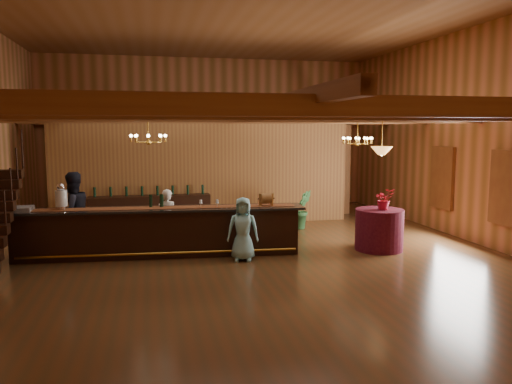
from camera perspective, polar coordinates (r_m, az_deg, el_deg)
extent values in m
plane|color=#553118|center=(12.14, -1.62, -6.66)|extent=(14.00, 14.00, 0.00)
plane|color=brown|center=(12.08, -1.71, 19.59)|extent=(14.00, 14.00, 0.00)
cube|color=#BF7448|center=(18.72, -5.56, 6.66)|extent=(12.00, 0.10, 5.50)
cube|color=#BF7448|center=(5.07, 12.85, 5.30)|extent=(12.00, 0.10, 5.50)
cube|color=#BF7448|center=(14.16, 23.10, 5.98)|extent=(0.10, 14.00, 5.50)
cube|color=brown|center=(6.47, 7.30, 9.77)|extent=(11.90, 0.20, 0.28)
cube|color=brown|center=(8.86, 1.88, 9.10)|extent=(11.90, 0.20, 0.28)
cube|color=brown|center=(11.30, -1.21, 8.68)|extent=(11.90, 0.20, 0.28)
cube|color=brown|center=(13.77, -3.19, 8.39)|extent=(11.90, 0.20, 0.28)
cube|color=brown|center=(16.24, -4.57, 8.19)|extent=(11.90, 0.20, 0.28)
cube|color=brown|center=(18.52, -5.51, 8.05)|extent=(11.90, 0.20, 0.28)
cube|color=brown|center=(11.85, -23.88, 8.68)|extent=(0.18, 13.90, 0.22)
cube|color=brown|center=(11.80, -1.67, 9.29)|extent=(0.18, 13.90, 0.22)
cube|color=brown|center=(13.37, 17.90, 8.70)|extent=(0.18, 13.90, 0.22)
cube|color=brown|center=(16.32, -20.38, 2.14)|extent=(0.20, 0.20, 3.20)
cube|color=brown|center=(17.46, 10.31, 2.77)|extent=(0.20, 0.20, 3.20)
cube|color=brown|center=(15.25, -5.88, 2.04)|extent=(9.00, 0.18, 3.10)
cube|color=white|center=(12.93, 26.73, 0.39)|extent=(0.12, 1.05, 1.75)
cube|color=white|center=(15.03, 20.54, 1.55)|extent=(0.12, 1.05, 1.75)
cube|color=black|center=(17.54, -1.67, -0.55)|extent=(1.20, 0.60, 1.10)
cube|color=brown|center=(17.27, -11.51, -0.98)|extent=(1.00, 0.60, 1.00)
cube|color=black|center=(11.72, -10.99, -4.64)|extent=(6.41, 1.16, 1.06)
cube|color=black|center=(11.62, -11.05, -1.94)|extent=(6.74, 1.32, 0.05)
cube|color=#62220F|center=(11.62, -11.06, -1.78)|extent=(6.28, 0.88, 0.01)
cylinder|color=gold|center=(11.39, -10.90, -6.90)|extent=(6.15, 0.50, 0.05)
cylinder|color=silver|center=(11.98, -21.32, -1.71)|extent=(0.18, 0.18, 0.08)
cylinder|color=silver|center=(11.95, -21.37, -0.67)|extent=(0.26, 0.26, 0.36)
sphere|color=silver|center=(11.92, -21.42, 0.52)|extent=(0.18, 0.18, 0.18)
cube|color=gray|center=(12.10, -25.37, -1.78)|extent=(0.50, 0.50, 0.10)
cube|color=brown|center=(11.63, 0.49, -0.92)|extent=(0.06, 0.06, 0.30)
cube|color=brown|center=(11.70, 1.83, -0.88)|extent=(0.06, 0.06, 0.30)
cylinder|color=brown|center=(11.66, 1.16, -0.75)|extent=(0.24, 0.24, 0.24)
cylinder|color=black|center=(11.73, -11.94, -1.01)|extent=(0.07, 0.07, 0.30)
cylinder|color=black|center=(11.72, -10.78, -0.99)|extent=(0.07, 0.07, 0.30)
cylinder|color=black|center=(11.72, -10.70, -0.99)|extent=(0.07, 0.07, 0.30)
cube|color=black|center=(14.99, -11.98, -2.25)|extent=(3.52, 0.73, 0.98)
cylinder|color=#591621|center=(12.44, 13.90, -4.19)|extent=(1.15, 1.15, 0.99)
cylinder|color=gold|center=(11.61, -12.23, 7.02)|extent=(0.02, 0.02, 0.59)
sphere|color=gold|center=(11.62, -12.19, 5.57)|extent=(0.12, 0.12, 0.12)
torus|color=gold|center=(11.61, -12.20, 6.06)|extent=(0.80, 0.80, 0.04)
cylinder|color=gold|center=(13.72, 11.53, 6.84)|extent=(0.02, 0.02, 0.68)
sphere|color=gold|center=(13.72, 11.50, 5.42)|extent=(0.12, 0.12, 0.12)
torus|color=gold|center=(13.72, 11.51, 5.83)|extent=(0.80, 0.80, 0.04)
cylinder|color=gold|center=(12.21, 14.22, 6.47)|extent=(0.02, 0.02, 0.80)
cone|color=#E6913E|center=(12.22, 14.16, 4.60)|extent=(0.52, 0.52, 0.20)
imported|color=white|center=(12.37, -10.10, -3.04)|extent=(0.63, 0.53, 1.47)
imported|color=black|center=(12.52, -20.24, -2.21)|extent=(1.18, 1.15, 1.92)
imported|color=#8CD5DB|center=(11.07, -1.51, -4.25)|extent=(0.78, 0.60, 1.42)
imported|color=#2C5C2B|center=(14.70, 5.19, -1.98)|extent=(0.71, 0.60, 1.15)
imported|color=red|center=(12.29, 14.43, -0.79)|extent=(0.48, 0.42, 0.51)
imported|color=gold|center=(12.38, 14.39, -1.24)|extent=(0.18, 0.18, 0.30)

